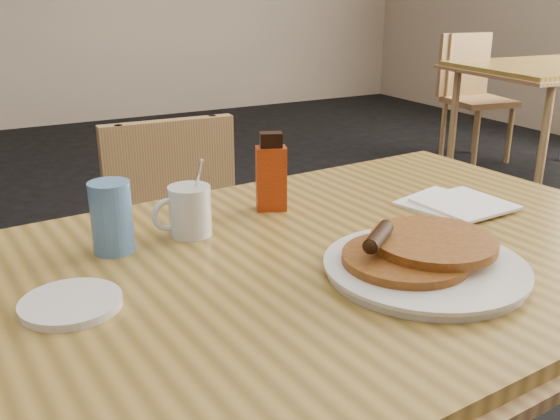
# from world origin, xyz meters

# --- Properties ---
(main_table) EXTENTS (1.35, 0.97, 0.75)m
(main_table) POSITION_xyz_m (0.02, -0.06, 0.71)
(main_table) COLOR #A9823C
(main_table) RESTS_ON floor
(chair_main_far) EXTENTS (0.40, 0.40, 0.83)m
(chair_main_far) POSITION_xyz_m (-0.01, 0.66, 0.50)
(chair_main_far) COLOR tan
(chair_main_far) RESTS_ON floor
(chair_neighbor_far) EXTENTS (0.46, 0.47, 0.88)m
(chair_neighbor_far) POSITION_xyz_m (2.76, 2.36, 0.52)
(chair_neighbor_far) COLOR tan
(chair_neighbor_far) RESTS_ON floor
(pancake_plate) EXTENTS (0.32, 0.32, 0.07)m
(pancake_plate) POSITION_xyz_m (0.09, -0.20, 0.77)
(pancake_plate) COLOR white
(pancake_plate) RESTS_ON main_table
(coffee_mug) EXTENTS (0.11, 0.08, 0.14)m
(coffee_mug) POSITION_xyz_m (-0.18, 0.13, 0.80)
(coffee_mug) COLOR white
(coffee_mug) RESTS_ON main_table
(syrup_bottle) EXTENTS (0.07, 0.06, 0.16)m
(syrup_bottle) POSITION_xyz_m (0.02, 0.18, 0.82)
(syrup_bottle) COLOR maroon
(syrup_bottle) RESTS_ON main_table
(napkin_stack) EXTENTS (0.21, 0.22, 0.01)m
(napkin_stack) POSITION_xyz_m (0.36, 0.01, 0.76)
(napkin_stack) COLOR white
(napkin_stack) RESTS_ON main_table
(blue_tumbler) EXTENTS (0.08, 0.08, 0.12)m
(blue_tumbler) POSITION_xyz_m (-0.32, 0.12, 0.81)
(blue_tumbler) COLOR #5080BD
(blue_tumbler) RESTS_ON main_table
(side_saucer) EXTENTS (0.16, 0.16, 0.01)m
(side_saucer) POSITION_xyz_m (-0.43, -0.05, 0.76)
(side_saucer) COLOR white
(side_saucer) RESTS_ON main_table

